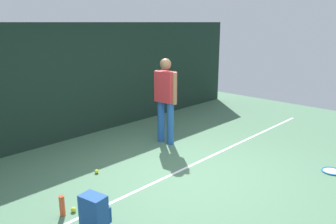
{
  "coord_description": "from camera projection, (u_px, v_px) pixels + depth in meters",
  "views": [
    {
      "loc": [
        -3.73,
        -3.13,
        2.37
      ],
      "look_at": [
        0.0,
        0.4,
        1.0
      ],
      "focal_mm": 36.15,
      "sensor_mm": 36.0,
      "label": 1
    }
  ],
  "objects": [
    {
      "name": "court_line",
      "position": [
        175.0,
        173.0,
        5.47
      ],
      "size": [
        9.0,
        0.05,
        0.0
      ],
      "primitive_type": "cube",
      "color": "white",
      "rests_on": "ground"
    },
    {
      "name": "backpack",
      "position": [
        95.0,
        213.0,
        3.95
      ],
      "size": [
        0.32,
        0.33,
        0.44
      ],
      "rotation": [
        0.0,
        0.0,
        1.75
      ],
      "color": "#1E478C",
      "rests_on": "ground"
    },
    {
      "name": "ground_plane",
      "position": [
        186.0,
        178.0,
        5.31
      ],
      "size": [
        12.0,
        12.0,
        0.0
      ],
      "primitive_type": "plane",
      "color": "#4C7556"
    },
    {
      "name": "tennis_ball_by_fence",
      "position": [
        97.0,
        171.0,
        5.46
      ],
      "size": [
        0.07,
        0.07,
        0.07
      ],
      "primitive_type": "sphere",
      "color": "#CCE033",
      "rests_on": "ground"
    },
    {
      "name": "back_fence",
      "position": [
        77.0,
        81.0,
        6.99
      ],
      "size": [
        10.0,
        0.1,
        2.37
      ],
      "primitive_type": "cube",
      "color": "#192D23",
      "rests_on": "ground"
    },
    {
      "name": "tennis_racket",
      "position": [
        334.0,
        171.0,
        5.51
      ],
      "size": [
        0.39,
        0.64,
        0.03
      ],
      "rotation": [
        0.0,
        0.0,
        1.82
      ],
      "color": "black",
      "rests_on": "ground"
    },
    {
      "name": "tennis_player",
      "position": [
        166.0,
        96.0,
        6.63
      ],
      "size": [
        0.25,
        0.53,
        1.7
      ],
      "rotation": [
        0.0,
        0.0,
        -1.48
      ],
      "color": "#2659A5",
      "rests_on": "ground"
    },
    {
      "name": "water_bottle",
      "position": [
        62.0,
        206.0,
        4.25
      ],
      "size": [
        0.07,
        0.07,
        0.27
      ],
      "primitive_type": "cylinder",
      "color": "#D84C26",
      "rests_on": "ground"
    },
    {
      "name": "tennis_ball_near_player",
      "position": [
        73.0,
        210.0,
        4.35
      ],
      "size": [
        0.07,
        0.07,
        0.07
      ],
      "primitive_type": "sphere",
      "color": "#CCE033",
      "rests_on": "ground"
    }
  ]
}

